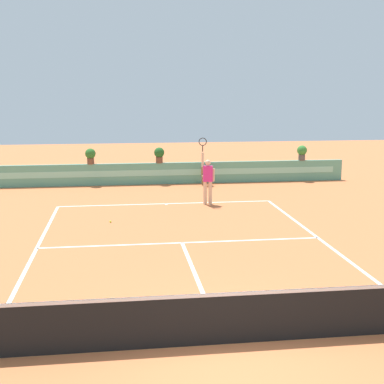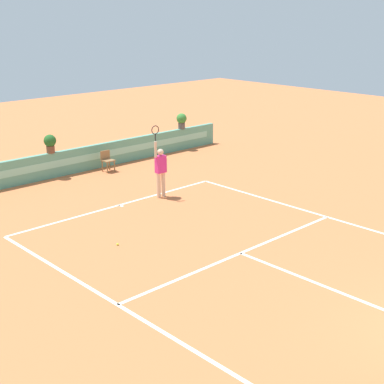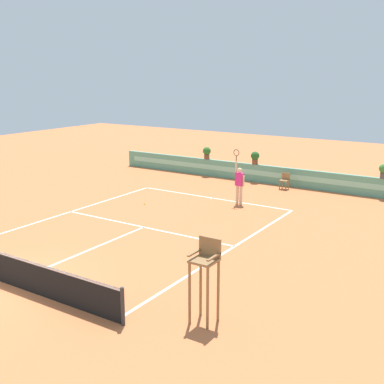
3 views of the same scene
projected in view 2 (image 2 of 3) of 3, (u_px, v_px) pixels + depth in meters
ground_plane at (252, 258)px, 15.04m from camera, size 60.00×60.00×0.00m
court_lines at (232, 250)px, 15.54m from camera, size 8.32×11.94×0.01m
back_wall_barrier at (50, 166)px, 22.07m from camera, size 18.00×0.21×1.00m
ball_kid_chair at (107, 160)px, 23.01m from camera, size 0.44×0.44×0.85m
tennis_player at (161, 168)px, 19.62m from camera, size 0.62×0.25×2.58m
tennis_ball_near_baseline at (118, 244)px, 15.82m from camera, size 0.07×0.07×0.07m
potted_plant_centre at (50, 142)px, 21.85m from camera, size 0.48×0.48×0.72m
potted_plant_far_right at (182, 120)px, 26.37m from camera, size 0.48×0.48×0.72m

